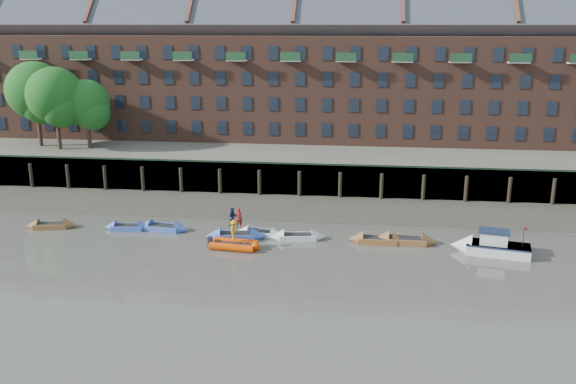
% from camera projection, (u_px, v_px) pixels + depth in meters
% --- Properties ---
extents(ground, '(220.00, 220.00, 0.00)m').
position_uv_depth(ground, '(235.00, 287.00, 39.70)').
color(ground, '#56514A').
rests_on(ground, ground).
extents(foreshore, '(110.00, 8.00, 0.50)m').
position_uv_depth(foreshore, '(274.00, 207.00, 56.91)').
color(foreshore, '#3D382F').
rests_on(foreshore, ground).
extents(mud_band, '(110.00, 1.60, 0.10)m').
position_uv_depth(mud_band, '(269.00, 218.00, 53.66)').
color(mud_band, '#4C4336').
rests_on(mud_band, ground).
extents(river_wall, '(110.00, 1.23, 3.30)m').
position_uv_depth(river_wall, '(280.00, 179.00, 60.67)').
color(river_wall, '#2D2A26').
rests_on(river_wall, ground).
extents(bank_terrace, '(110.00, 28.00, 3.20)m').
position_uv_depth(bank_terrace, '(295.00, 151.00, 73.69)').
color(bank_terrace, '#5E594D').
rests_on(bank_terrace, ground).
extents(apartment_terrace, '(80.60, 15.56, 20.98)m').
position_uv_depth(apartment_terrace, '(296.00, 56.00, 71.62)').
color(apartment_terrace, brown).
rests_on(apartment_terrace, bank_terrace).
extents(tree_cluster, '(11.76, 7.74, 9.40)m').
position_uv_depth(tree_cluster, '(53.00, 95.00, 66.38)').
color(tree_cluster, '#3A281C').
rests_on(tree_cluster, bank_terrace).
extents(rowboat_0, '(4.38, 1.97, 1.23)m').
position_uv_depth(rowboat_0, '(51.00, 226.00, 51.08)').
color(rowboat_0, brown).
rests_on(rowboat_0, ground).
extents(rowboat_1, '(4.10, 1.51, 1.16)m').
position_uv_depth(rowboat_1, '(128.00, 227.00, 50.68)').
color(rowboat_1, '#415BB8').
rests_on(rowboat_1, ground).
extents(rowboat_2, '(4.58, 1.87, 1.29)m').
position_uv_depth(rowboat_2, '(163.00, 228.00, 50.52)').
color(rowboat_2, '#415BB8').
rests_on(rowboat_2, ground).
extents(rowboat_3, '(4.97, 1.91, 1.41)m').
position_uv_depth(rowboat_3, '(236.00, 236.00, 48.49)').
color(rowboat_3, '#415BB8').
rests_on(rowboat_3, ground).
extents(rowboat_4, '(4.15, 1.95, 1.16)m').
position_uv_depth(rowboat_4, '(261.00, 233.00, 49.35)').
color(rowboat_4, silver).
rests_on(rowboat_4, ground).
extents(rowboat_5, '(4.57, 1.87, 1.29)m').
position_uv_depth(rowboat_5, '(298.00, 237.00, 48.35)').
color(rowboat_5, silver).
rests_on(rowboat_5, ground).
extents(rowboat_6, '(4.60, 1.40, 1.33)m').
position_uv_depth(rowboat_6, '(378.00, 240.00, 47.63)').
color(rowboat_6, brown).
rests_on(rowboat_6, ground).
extents(rowboat_7, '(5.03, 1.59, 1.45)m').
position_uv_depth(rowboat_7, '(405.00, 240.00, 47.47)').
color(rowboat_7, brown).
rests_on(rowboat_7, ground).
extents(rib_tender, '(3.88, 2.16, 0.66)m').
position_uv_depth(rib_tender, '(236.00, 245.00, 46.46)').
color(rib_tender, '#DF4003').
rests_on(rib_tender, ground).
extents(motor_launch, '(5.95, 2.93, 2.35)m').
position_uv_depth(motor_launch, '(485.00, 246.00, 45.41)').
color(motor_launch, silver).
rests_on(motor_launch, ground).
extents(person_rower_a, '(0.59, 0.39, 1.60)m').
position_uv_depth(person_rower_a, '(239.00, 218.00, 48.15)').
color(person_rower_a, maroon).
rests_on(person_rower_a, rowboat_3).
extents(person_rower_b, '(0.88, 0.75, 1.57)m').
position_uv_depth(person_rower_b, '(233.00, 217.00, 48.31)').
color(person_rower_b, '#19233F').
rests_on(person_rower_b, rowboat_3).
extents(person_rib_crew, '(0.69, 1.10, 1.63)m').
position_uv_depth(person_rib_crew, '(234.00, 230.00, 46.24)').
color(person_rib_crew, orange).
rests_on(person_rib_crew, rib_tender).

